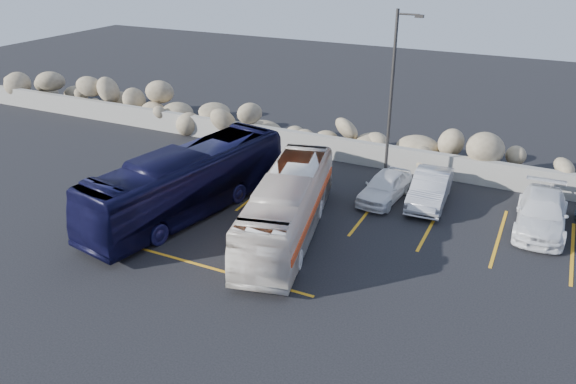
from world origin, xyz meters
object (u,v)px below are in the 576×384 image
at_px(tour_coach, 187,182).
at_px(car_a, 385,186).
at_px(car_b, 430,188).
at_px(car_c, 542,213).
at_px(lamppost, 392,98).
at_px(vintage_bus, 288,206).

xyz_separation_m(tour_coach, car_a, (7.04, 4.83, -0.77)).
relative_size(car_b, car_c, 0.91).
relative_size(lamppost, car_c, 1.73).
bearing_deg(vintage_bus, lamppost, 57.07).
bearing_deg(car_c, tour_coach, -160.81).
bearing_deg(lamppost, vintage_bus, -110.03).
bearing_deg(car_c, car_b, 173.61).
distance_m(tour_coach, car_a, 8.57).
height_order(lamppost, tour_coach, lamppost).
distance_m(lamppost, vintage_bus, 7.00).
distance_m(car_a, car_c, 6.39).
relative_size(vintage_bus, car_b, 2.11).
bearing_deg(tour_coach, car_b, 41.27).
bearing_deg(car_a, lamppost, 110.18).
xyz_separation_m(lamppost, vintage_bus, (-2.16, -5.92, -3.06)).
height_order(car_b, car_c, car_b).
distance_m(lamppost, car_a, 3.85).
xyz_separation_m(lamppost, car_c, (6.68, -1.03, -3.62)).
bearing_deg(car_c, vintage_bus, -152.01).
xyz_separation_m(lamppost, car_b, (2.16, -0.60, -3.60)).
distance_m(lamppost, tour_coach, 9.46).
xyz_separation_m(vintage_bus, car_b, (4.31, 5.32, -0.54)).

